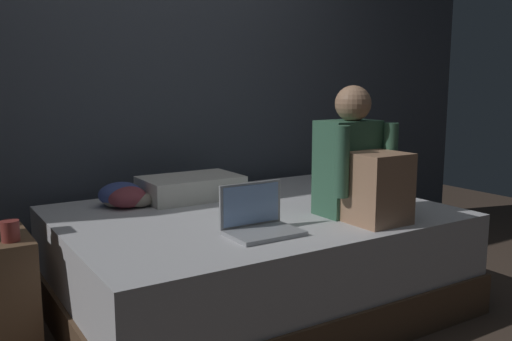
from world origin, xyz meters
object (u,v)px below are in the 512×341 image
at_px(laptop, 259,221).
at_px(mug, 10,231).
at_px(pillow, 191,187).
at_px(clothes_pile, 124,196).
at_px(person_sitting, 359,168).
at_px(bed, 252,259).

height_order(laptop, mug, laptop).
bearing_deg(pillow, mug, -159.47).
height_order(mug, clothes_pile, clothes_pile).
relative_size(person_sitting, clothes_pile, 2.43).
distance_m(bed, person_sitting, 0.76).
relative_size(bed, pillow, 3.57).
bearing_deg(laptop, bed, 61.75).
distance_m(bed, mug, 1.21).
relative_size(mug, clothes_pile, 0.33).
bearing_deg(bed, mug, 176.80).
bearing_deg(bed, person_sitting, -47.85).
height_order(bed, laptop, laptop).
bearing_deg(person_sitting, bed, 132.15).
distance_m(pillow, clothes_pile, 0.40).
bearing_deg(laptop, person_sitting, -2.14).
relative_size(pillow, clothes_pile, 2.08).
height_order(pillow, mug, pillow).
bearing_deg(laptop, clothes_pile, 111.95).
xyz_separation_m(laptop, clothes_pile, (-0.34, 0.83, 0.00)).
distance_m(person_sitting, mug, 1.62).
distance_m(person_sitting, laptop, 0.61).
height_order(person_sitting, clothes_pile, person_sitting).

